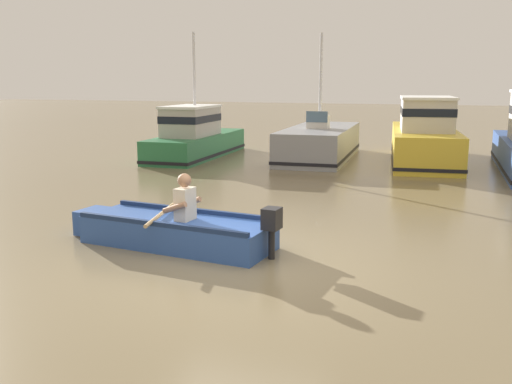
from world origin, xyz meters
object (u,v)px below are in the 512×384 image
object	(u,v)px
rowboat_with_person	(174,230)
moored_boat_yellow	(424,137)
moored_boat_green	(195,138)
moored_boat_grey	(320,143)

from	to	relation	value
rowboat_with_person	moored_boat_yellow	size ratio (longest dim) A/B	0.56
moored_boat_green	moored_boat_yellow	distance (m)	7.72
moored_boat_green	rowboat_with_person	bearing A→B (deg)	-65.82
rowboat_with_person	moored_boat_yellow	xyz separation A→B (m)	(3.17, 11.24, 0.56)
rowboat_with_person	moored_boat_yellow	distance (m)	11.69
moored_boat_yellow	moored_boat_green	bearing A→B (deg)	-169.45
rowboat_with_person	moored_boat_grey	distance (m)	10.99
rowboat_with_person	moored_boat_green	world-z (taller)	moored_boat_green
moored_boat_grey	moored_boat_yellow	bearing A→B (deg)	4.27
rowboat_with_person	moored_boat_grey	xyz separation A→B (m)	(-0.23, 10.98, 0.26)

